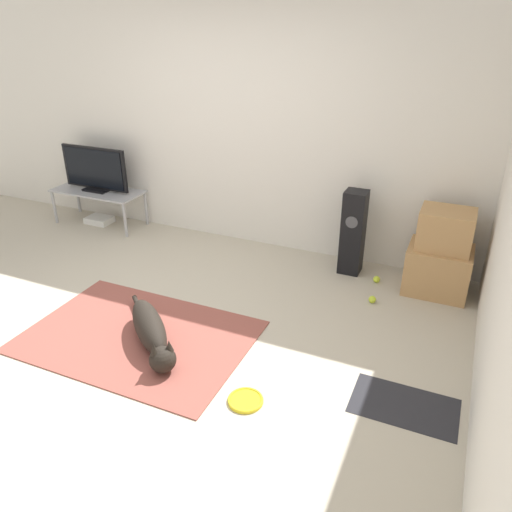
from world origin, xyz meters
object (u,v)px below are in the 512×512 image
(dog, at_px, (151,331))
(tv_stand, at_px, (98,194))
(cardboard_box_upper, at_px, (446,229))
(tennis_ball_near_speaker, at_px, (377,279))
(frisbee, at_px, (245,400))
(tennis_ball_by_boxes, at_px, (372,299))
(cardboard_box_lower, at_px, (437,270))
(floor_speaker, at_px, (353,233))
(game_console, at_px, (100,220))
(tv, at_px, (95,170))

(dog, height_order, tv_stand, tv_stand)
(cardboard_box_upper, bearing_deg, tv_stand, 179.11)
(dog, height_order, tennis_ball_near_speaker, dog)
(dog, height_order, frisbee, dog)
(tennis_ball_by_boxes, bearing_deg, frisbee, -107.53)
(frisbee, xyz_separation_m, cardboard_box_lower, (1.00, 2.08, 0.21))
(cardboard_box_lower, xyz_separation_m, floor_speaker, (-0.83, 0.07, 0.20))
(game_console, bearing_deg, tennis_ball_near_speaker, -2.29)
(dog, distance_m, cardboard_box_upper, 2.70)
(tv, bearing_deg, frisbee, -36.01)
(dog, distance_m, game_console, 2.79)
(tennis_ball_by_boxes, distance_m, game_console, 3.56)
(floor_speaker, bearing_deg, cardboard_box_upper, -3.88)
(cardboard_box_lower, height_order, tv, tv)
(tv_stand, xyz_separation_m, tennis_ball_near_speaker, (3.44, -0.14, -0.35))
(floor_speaker, height_order, game_console, floor_speaker)
(cardboard_box_upper, distance_m, floor_speaker, 0.86)
(tv_stand, distance_m, game_console, 0.35)
(tennis_ball_by_boxes, bearing_deg, game_console, 171.39)
(dog, xyz_separation_m, frisbee, (0.94, -0.28, -0.12))
(frisbee, height_order, tennis_ball_by_boxes, tennis_ball_by_boxes)
(cardboard_box_upper, bearing_deg, frisbee, -115.78)
(cardboard_box_lower, relative_size, floor_speaker, 0.66)
(frisbee, bearing_deg, cardboard_box_upper, 64.22)
(cardboard_box_upper, relative_size, tennis_ball_by_boxes, 7.05)
(dog, distance_m, frisbee, 0.99)
(cardboard_box_upper, height_order, tennis_ball_by_boxes, cardboard_box_upper)
(frisbee, bearing_deg, tv, 143.99)
(dog, xyz_separation_m, game_console, (-2.07, 1.87, -0.10))
(tv_stand, bearing_deg, frisbee, -35.97)
(cardboard_box_upper, distance_m, tennis_ball_by_boxes, 0.90)
(dog, bearing_deg, cardboard_box_lower, 42.81)
(tennis_ball_near_speaker, xyz_separation_m, game_console, (-3.48, 0.14, 0.00))
(tv_stand, bearing_deg, dog, -42.75)
(floor_speaker, xyz_separation_m, game_console, (-3.18, 0.01, -0.39))
(tennis_ball_by_boxes, bearing_deg, tv_stand, 171.34)
(floor_speaker, bearing_deg, tv_stand, 179.90)
(frisbee, height_order, tennis_ball_near_speaker, tennis_ball_near_speaker)
(dog, bearing_deg, tennis_ball_near_speaker, 50.88)
(cardboard_box_upper, xyz_separation_m, game_console, (-4.02, 0.07, -0.59))
(frisbee, relative_size, cardboard_box_lower, 0.43)
(cardboard_box_upper, xyz_separation_m, tv, (-3.97, 0.06, 0.06))
(dog, distance_m, tv, 2.81)
(tv, relative_size, game_console, 2.83)
(tennis_ball_near_speaker, distance_m, game_console, 3.48)
(frisbee, bearing_deg, tennis_ball_by_boxes, 72.47)
(cardboard_box_upper, bearing_deg, tv, 179.07)
(frisbee, xyz_separation_m, game_console, (-3.01, 2.15, 0.02))
(frisbee, distance_m, game_console, 3.70)
(tennis_ball_by_boxes, xyz_separation_m, game_console, (-3.52, 0.53, 0.00))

